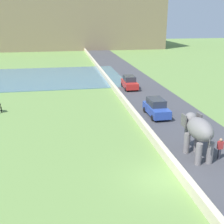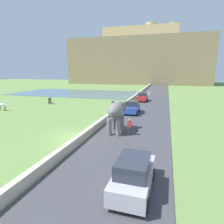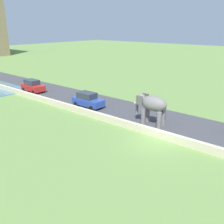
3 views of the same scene
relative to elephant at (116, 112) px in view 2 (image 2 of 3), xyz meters
The scene contains 13 objects.
ground_plane 4.67m from the elephant, 144.44° to the right, with size 220.00×220.00×0.00m, color #6B8E47.
road_surface 17.74m from the elephant, 84.85° to the left, with size 7.00×120.00×0.06m, color #424247.
barrier_wall 15.80m from the elephant, 98.11° to the left, with size 0.40×110.00×0.70m, color beige.
lake 34.98m from the elephant, 119.91° to the left, with size 36.00×18.00×0.08m, color slate.
hill_distant 82.09m from the elephant, 96.62° to the left, with size 64.00×28.00×20.84m, color #897556.
fort_on_hill 84.48m from the elephant, 96.24° to the left, with size 35.97×8.00×7.54m.
elephant is the anchor object (origin of this frame).
person_beside_elephant 1.95m from the elephant, 25.64° to the right, with size 0.36×0.22×1.63m.
car_red 20.43m from the elephant, 89.97° to the left, with size 1.85×4.03×1.80m.
car_silver 9.39m from the elephant, 70.20° to the right, with size 1.87×4.04×1.80m.
car_blue 8.95m from the elephant, 89.95° to the left, with size 1.82×4.01×1.80m.
cow_black 20.65m from the elephant, 140.92° to the left, with size 1.21×1.23×1.15m.
cow_white 19.95m from the elephant, 164.01° to the left, with size 1.42×0.63×1.15m.
Camera 2 is at (7.88, -14.74, 5.80)m, focal length 30.61 mm.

